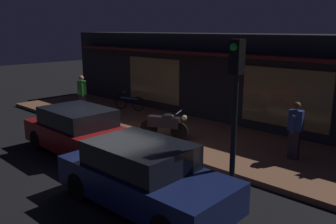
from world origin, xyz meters
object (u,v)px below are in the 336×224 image
Objects in this scene: parked_car_near at (80,131)px; parked_car_far at (144,176)px; bicycle_parked at (129,102)px; person_photographer at (82,93)px; traffic_light_pole at (235,95)px; person_bystander at (295,129)px; motorcycle at (165,124)px.

parked_car_near is 4.06m from parked_car_far.
parked_car_far is (7.01, -5.56, 0.20)m from bicycle_parked.
person_photographer is 0.46× the size of traffic_light_pole.
parked_car_far is at bearing -13.84° from parked_car_near.
person_bystander is 0.40× the size of parked_car_near.
bicycle_parked is 0.39× the size of parked_car_far.
parked_car_far is (3.94, -0.97, 0.00)m from parked_car_near.
person_photographer is 0.40× the size of parked_car_near.
person_photographer reaches higher than parked_car_far.
bicycle_parked is 0.97× the size of person_bystander.
traffic_light_pole is at bearing 3.75° from parked_car_near.
motorcycle is at bearing -25.63° from bicycle_parked.
traffic_light_pole reaches higher than bicycle_parked.
motorcycle is 4.71m from bicycle_parked.
bicycle_parked is 8.34m from person_bystander.
parked_car_near is at bearing -56.26° from bicycle_parked.
person_photographer reaches higher than parked_car_near.
parked_car_near is (-5.32, -0.35, -1.77)m from traffic_light_pole.
motorcycle is 0.39× the size of parked_car_near.
motorcycle is 0.96× the size of person_photographer.
parked_car_far is at bearing -105.24° from person_bystander.
motorcycle is 0.99× the size of bicycle_parked.
person_photographer is 4.95m from parked_car_near.
person_bystander is at bearing 35.25° from parked_car_near.
parked_car_near is (4.08, -2.78, -0.32)m from person_photographer.
bicycle_parked is at bearing 154.37° from motorcycle.
motorcycle is at bearing 65.36° from parked_car_near.
motorcycle is 0.96× the size of person_bystander.
motorcycle is 2.82m from parked_car_near.
traffic_light_pole reaches higher than motorcycle.
motorcycle is 5.04m from traffic_light_pole.
traffic_light_pole is 0.87× the size of parked_car_far.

